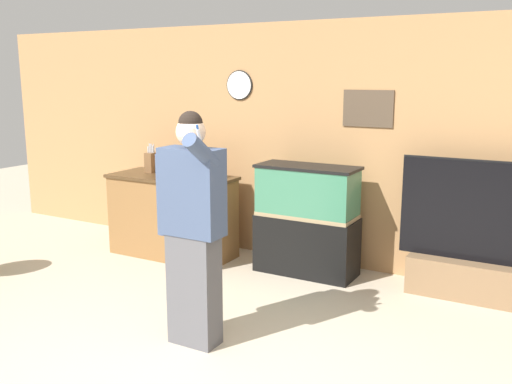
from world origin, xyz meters
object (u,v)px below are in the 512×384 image
microwave (191,166)px  person_standing (192,226)px  knife_block (151,162)px  counter_island (173,216)px  tv_on_stand (479,260)px  aquarium_on_stand (307,220)px

microwave → person_standing: (1.23, -1.71, -0.13)m
microwave → knife_block: bearing=175.6°
counter_island → person_standing: size_ratio=0.81×
knife_block → tv_on_stand: size_ratio=0.22×
counter_island → aquarium_on_stand: size_ratio=1.26×
knife_block → aquarium_on_stand: bearing=3.6°
knife_block → person_standing: (1.83, -1.76, -0.12)m
tv_on_stand → person_standing: bearing=-131.4°
knife_block → aquarium_on_stand: (1.93, 0.12, -0.48)m
person_standing → knife_block: bearing=136.3°
microwave → knife_block: 0.60m
microwave → person_standing: size_ratio=0.28×
counter_island → microwave: 0.65m
microwave → person_standing: bearing=-54.2°
counter_island → person_standing: (1.49, -1.69, 0.47)m
microwave → person_standing: person_standing is taller
microwave → aquarium_on_stand: 1.43m
knife_block → person_standing: bearing=-43.7°
knife_block → tv_on_stand: tv_on_stand is taller
tv_on_stand → person_standing: 2.75m
counter_island → tv_on_stand: size_ratio=0.96×
aquarium_on_stand → person_standing: 1.92m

